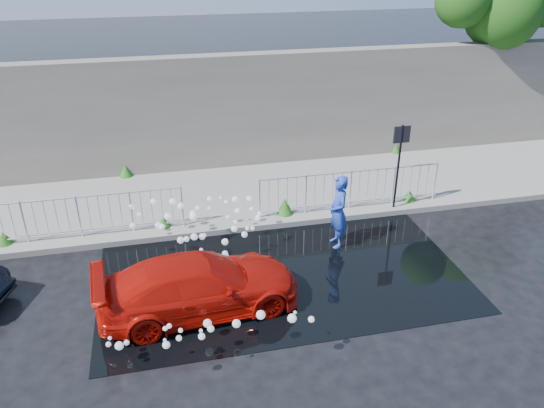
# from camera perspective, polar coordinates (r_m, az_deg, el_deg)

# --- Properties ---
(ground) EXTENTS (90.00, 90.00, 0.00)m
(ground) POSITION_cam_1_polar(r_m,az_deg,el_deg) (11.27, -0.38, -10.26)
(ground) COLOR black
(ground) RESTS_ON ground
(pavement) EXTENTS (30.00, 4.00, 0.15)m
(pavement) POSITION_cam_1_polar(r_m,az_deg,el_deg) (15.46, -4.37, 0.99)
(pavement) COLOR slate
(pavement) RESTS_ON ground
(curb) EXTENTS (30.00, 0.25, 0.16)m
(curb) POSITION_cam_1_polar(r_m,az_deg,el_deg) (13.70, -3.08, -2.56)
(curb) COLOR slate
(curb) RESTS_ON ground
(retaining_wall) EXTENTS (30.00, 0.60, 3.50)m
(retaining_wall) POSITION_cam_1_polar(r_m,az_deg,el_deg) (16.82, -5.76, 9.81)
(retaining_wall) COLOR #5F5950
(retaining_wall) RESTS_ON pavement
(puddle) EXTENTS (8.00, 5.00, 0.01)m
(puddle) POSITION_cam_1_polar(r_m,az_deg,el_deg) (12.16, 0.92, -7.14)
(puddle) COLOR black
(puddle) RESTS_ON ground
(sign_post) EXTENTS (0.45, 0.06, 2.50)m
(sign_post) POSITION_cam_1_polar(r_m,az_deg,el_deg) (14.29, 13.57, 5.29)
(sign_post) COLOR black
(sign_post) RESTS_ON ground
(tree) EXTENTS (5.07, 2.52, 6.37)m
(tree) POSITION_cam_1_polar(r_m,az_deg,el_deg) (20.08, 24.44, 19.09)
(tree) COLOR #332114
(tree) RESTS_ON ground
(railing_left) EXTENTS (5.05, 0.05, 1.10)m
(railing_left) POSITION_cam_1_polar(r_m,az_deg,el_deg) (13.72, -20.09, -1.14)
(railing_left) COLOR silver
(railing_left) RESTS_ON pavement
(railing_right) EXTENTS (5.05, 0.05, 1.10)m
(railing_right) POSITION_cam_1_polar(r_m,az_deg,el_deg) (14.43, 8.43, 1.70)
(railing_right) COLOR silver
(railing_right) RESTS_ON pavement
(weeds) EXTENTS (12.17, 3.93, 0.44)m
(weeds) POSITION_cam_1_polar(r_m,az_deg,el_deg) (14.89, -4.32, 1.02)
(weeds) COLOR #235215
(weeds) RESTS_ON pavement
(water_spray) EXTENTS (3.60, 5.24, 1.01)m
(water_spray) POSITION_cam_1_polar(r_m,az_deg,el_deg) (11.80, -7.42, -4.25)
(water_spray) COLOR white
(water_spray) RESTS_ON ground
(red_car) EXTENTS (4.16, 2.01, 1.17)m
(red_car) POSITION_cam_1_polar(r_m,az_deg,el_deg) (10.79, -7.83, -8.65)
(red_car) COLOR #AF0E07
(red_car) RESTS_ON ground
(person) EXTENTS (0.45, 0.68, 1.83)m
(person) POSITION_cam_1_polar(r_m,az_deg,el_deg) (12.76, 7.14, -0.84)
(person) COLOR #223EAC
(person) RESTS_ON ground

